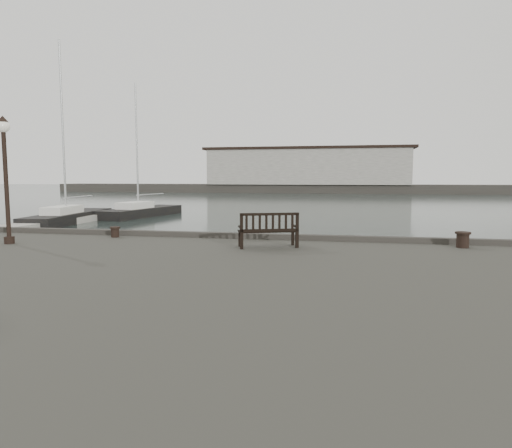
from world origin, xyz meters
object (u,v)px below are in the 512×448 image
at_px(bollard_left, 115,232).
at_px(yacht_d, 142,214).
at_px(yacht_b, 70,219).
at_px(bollard_right, 463,240).
at_px(lamp_post, 5,162).
at_px(bench, 268,237).

xyz_separation_m(bollard_left, yacht_d, (-11.05, 25.13, -1.51)).
bearing_deg(yacht_b, bollard_right, -43.57).
xyz_separation_m(bollard_right, lamp_post, (-13.82, -1.98, 2.31)).
distance_m(bollard_right, lamp_post, 14.16).
bearing_deg(bollard_left, yacht_d, 113.74).
relative_size(bench, bollard_left, 5.10).
bearing_deg(yacht_d, bollard_left, -57.44).
relative_size(bench, bollard_right, 3.95).
bearing_deg(yacht_d, lamp_post, -63.74).
bearing_deg(bollard_left, bench, -12.06).
bearing_deg(bollard_right, yacht_b, 143.83).
distance_m(lamp_post, yacht_b, 23.99).
xyz_separation_m(bench, bollard_left, (-5.65, 1.21, -0.14)).
distance_m(yacht_b, yacht_d, 7.30).
height_order(bollard_left, yacht_b, yacht_b).
xyz_separation_m(bench, bollard_right, (5.68, 1.10, -0.09)).
relative_size(bollard_left, bollard_right, 0.77).
distance_m(lamp_post, yacht_d, 28.79).
relative_size(bollard_left, yacht_d, 0.03).
xyz_separation_m(bollard_right, yacht_d, (-22.38, 25.24, -1.56)).
height_order(yacht_b, yacht_d, yacht_b).
distance_m(bench, yacht_b, 28.00).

